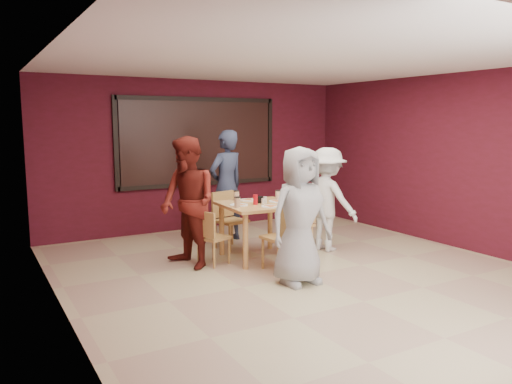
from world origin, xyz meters
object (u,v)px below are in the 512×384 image
diner_back (226,186)px  diner_front (300,216)px  chair_right (301,219)px  chair_back (228,216)px  chair_left (210,235)px  diner_right (327,199)px  chair_front (285,234)px  diner_left (188,203)px  dining_table (259,211)px

diner_back → diner_front: bearing=70.2°
diner_back → chair_right: bearing=103.9°
chair_back → diner_back: diner_back is taller
chair_left → diner_right: size_ratio=0.48×
chair_front → chair_back: (-0.08, 1.55, -0.01)m
chair_left → diner_left: 0.56m
dining_table → chair_right: (0.76, -0.00, -0.20)m
dining_table → diner_right: (1.18, -0.12, 0.09)m
chair_front → diner_left: bearing=140.7°
chair_right → diner_back: 1.48m
dining_table → diner_left: (-1.08, 0.10, 0.20)m
chair_front → diner_back: size_ratio=0.49×
chair_front → diner_left: size_ratio=0.50×
chair_front → diner_left: (-1.04, 0.86, 0.40)m
chair_left → diner_front: diner_front is taller
chair_right → diner_left: bearing=176.9°
dining_table → diner_back: 1.27m
chair_left → diner_back: 1.59m
diner_back → diner_right: size_ratio=1.16×
dining_table → diner_right: size_ratio=0.68×
chair_front → chair_right: (0.79, 0.76, -0.00)m
chair_back → diner_front: diner_front is taller
chair_front → chair_right: 1.10m
dining_table → diner_back: diner_back is taller
diner_front → diner_right: diner_front is taller
diner_left → diner_right: 2.27m
chair_back → diner_left: size_ratio=0.50×
chair_front → diner_front: 0.62m
chair_right → diner_right: bearing=-16.0°
chair_left → diner_right: 2.00m
chair_back → diner_front: size_ratio=0.53×
chair_front → chair_back: size_ratio=1.01×
chair_left → diner_back: bearing=54.5°
diner_front → diner_back: (0.24, 2.51, 0.08)m
chair_back → diner_right: diner_right is taller
dining_table → diner_left: size_ratio=0.60×
diner_front → diner_left: diner_left is taller
chair_right → diner_front: (-0.91, -1.26, 0.35)m
chair_front → diner_front: bearing=-102.5°
chair_front → chair_left: bearing=134.1°
dining_table → diner_left: 1.10m
chair_back → diner_left: diner_left is taller
chair_right → diner_right: (0.41, -0.12, 0.30)m
chair_back → diner_back: bearing=65.4°
chair_front → chair_back: 1.56m
dining_table → chair_left: bearing=178.7°
chair_left → diner_right: diner_right is taller
chair_front → chair_left: size_ratio=1.17×
diner_front → diner_right: bearing=40.5°
diner_right → chair_back: bearing=37.0°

